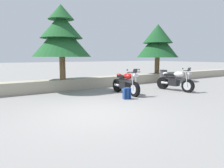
{
  "coord_description": "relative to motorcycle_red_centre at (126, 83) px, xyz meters",
  "views": [
    {
      "loc": [
        -2.88,
        -5.32,
        1.67
      ],
      "look_at": [
        1.5,
        1.2,
        0.65
      ],
      "focal_mm": 33.57,
      "sensor_mm": 36.0,
      "label": 1
    }
  ],
  "objects": [
    {
      "name": "motorcycle_red_centre",
      "position": [
        0.0,
        0.0,
        0.0
      ],
      "size": [
        0.67,
        2.07,
        1.18
      ],
      "color": "black",
      "rests_on": "ground"
    },
    {
      "name": "pine_tree_mid_left",
      "position": [
        4.99,
        2.93,
        2.21
      ],
      "size": [
        2.82,
        2.82,
        3.32
      ],
      "color": "brown",
      "rests_on": "stone_wall"
    },
    {
      "name": "rider_backpack",
      "position": [
        -0.65,
        -0.91,
        -0.24
      ],
      "size": [
        0.33,
        0.31,
        0.47
      ],
      "color": "navy",
      "rests_on": "ground"
    },
    {
      "name": "stone_wall",
      "position": [
        -2.84,
        2.72,
        -0.21
      ],
      "size": [
        36.0,
        0.8,
        0.55
      ],
      "primitive_type": "cube",
      "color": "#A89E89",
      "rests_on": "ground"
    },
    {
      "name": "pine_tree_far_left",
      "position": [
        -2.01,
        2.48,
        2.22
      ],
      "size": [
        2.81,
        2.81,
        3.59
      ],
      "color": "brown",
      "rests_on": "stone_wall"
    },
    {
      "name": "motorcycle_white_far_right",
      "position": [
        2.61,
        -0.61,
        0.0
      ],
      "size": [
        0.67,
        2.07,
        1.18
      ],
      "color": "black",
      "rests_on": "ground"
    },
    {
      "name": "ground_plane",
      "position": [
        -2.84,
        -2.08,
        -0.49
      ],
      "size": [
        120.0,
        120.0,
        0.0
      ],
      "primitive_type": "plane",
      "color": "gray"
    },
    {
      "name": "trash_bin",
      "position": [
        4.21,
        1.63,
        -0.05
      ],
      "size": [
        0.46,
        0.46,
        0.86
      ],
      "color": "#4C4C51",
      "rests_on": "ground"
    }
  ]
}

